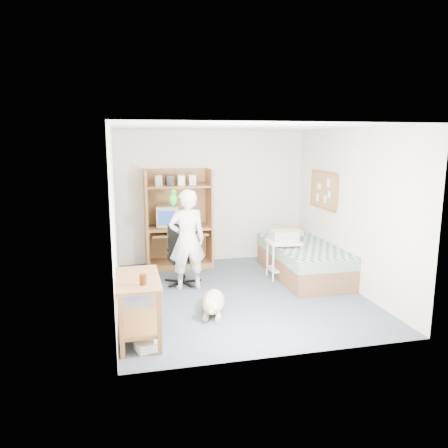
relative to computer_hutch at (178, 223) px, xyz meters
name	(u,v)px	position (x,y,z in m)	size (l,w,h in m)	color
floor	(239,294)	(0.70, -1.74, -0.82)	(4.00, 4.00, 0.00)	#475060
wall_back	(212,197)	(0.70, 0.26, 0.43)	(3.60, 0.02, 2.50)	silver
wall_right	(350,209)	(2.50, -1.74, 0.43)	(0.02, 4.00, 2.50)	silver
wall_left	(115,218)	(-1.10, -1.74, 0.43)	(0.02, 4.00, 2.50)	silver
ceiling	(240,127)	(0.70, -1.74, 1.68)	(3.60, 4.00, 0.02)	white
computer_hutch	(178,223)	(0.00, 0.00, 0.00)	(1.20, 0.63, 1.80)	brown
bed	(303,260)	(2.00, -1.12, -0.53)	(1.02, 2.02, 0.66)	brown
side_desk	(138,299)	(-0.85, -2.94, -0.33)	(0.50, 1.00, 0.75)	brown
corkboard	(324,190)	(2.47, -0.84, 0.63)	(0.04, 0.94, 0.66)	olive
office_chair	(182,263)	(-0.08, -1.01, -0.48)	(0.54, 0.54, 0.95)	black
person	(187,240)	(-0.03, -1.31, -0.03)	(0.58, 0.38, 1.58)	white
parrot	(173,198)	(-0.23, -1.30, 0.63)	(0.12, 0.20, 0.32)	#148A16
dog	(213,302)	(0.15, -2.39, -0.67)	(0.47, 0.92, 0.35)	tan
printer_cart	(284,253)	(1.64, -1.14, -0.39)	(0.56, 0.46, 0.64)	white
printer	(284,236)	(1.64, -1.14, -0.09)	(0.42, 0.32, 0.18)	#B7B7B2
crt_monitor	(167,216)	(-0.20, 0.01, 0.13)	(0.43, 0.45, 0.37)	beige
keyboard	(179,232)	(-0.01, -0.16, -0.15)	(0.45, 0.16, 0.03)	beige
pencil_cup	(197,223)	(0.34, -0.09, 0.00)	(0.08, 0.08, 0.12)	gold
drink_glass	(143,280)	(-0.80, -3.20, -0.01)	(0.08, 0.08, 0.12)	#3C1C09
floor_box_a	(148,346)	(-0.78, -3.26, -0.77)	(0.25, 0.20, 0.10)	white
floor_box_b	(151,337)	(-0.72, -3.03, -0.78)	(0.18, 0.22, 0.08)	#B1B1AC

